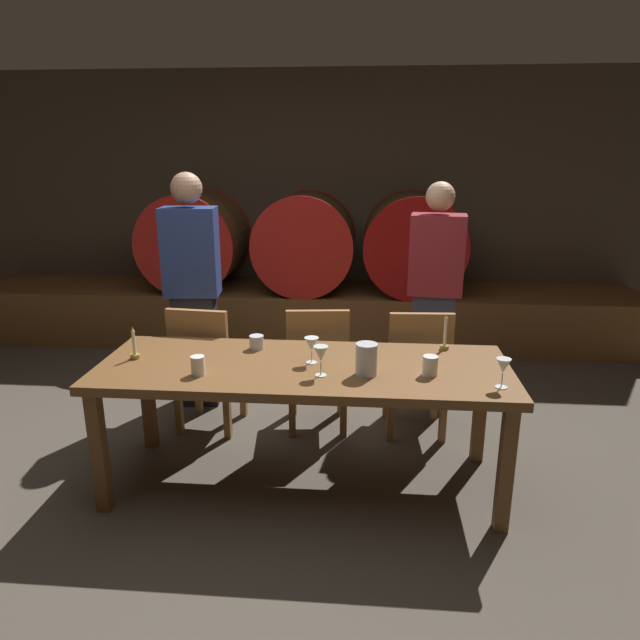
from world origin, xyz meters
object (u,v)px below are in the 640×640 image
object	(u,v)px
guest_left	(193,290)
wine_glass_right	(503,367)
wine_glass_center	(321,355)
wine_barrel_left	(196,240)
pitcher	(366,359)
wine_barrel_right	(413,243)
wine_glass_left	(312,345)
cup_right	(430,366)
chair_left	(206,362)
candle_left	(135,350)
dining_table	(304,377)
cup_left	(198,366)
chair_right	(417,366)
guest_right	(435,295)
wine_barrel_center	(306,242)
chair_center	(317,363)
candle_right	(445,339)
cup_center	(257,342)

from	to	relation	value
guest_left	wine_glass_right	bearing A→B (deg)	140.89
guest_left	wine_glass_center	size ratio (longest dim) A/B	10.58
wine_barrel_left	pitcher	xyz separation A→B (m)	(1.69, -2.70, -0.18)
wine_barrel_right	wine_glass_right	size ratio (longest dim) A/B	6.22
wine_glass_left	cup_right	size ratio (longest dim) A/B	1.40
wine_barrel_left	chair_left	bearing A→B (deg)	-72.58
candle_left	wine_barrel_right	bearing A→B (deg)	56.43
dining_table	wine_glass_left	bearing A→B (deg)	33.74
cup_left	chair_right	bearing A→B (deg)	34.72
guest_right	wine_glass_center	bearing A→B (deg)	69.09
candle_left	wine_glass_center	size ratio (longest dim) A/B	1.16
chair_left	chair_right	world-z (taller)	same
wine_barrel_center	wine_barrel_right	bearing A→B (deg)	0.00
chair_center	cup_right	distance (m)	1.03
wine_barrel_right	cup_right	bearing A→B (deg)	-91.97
wine_barrel_left	chair_left	world-z (taller)	wine_barrel_left
wine_barrel_left	guest_right	size ratio (longest dim) A/B	0.57
chair_center	pitcher	xyz separation A→B (m)	(0.32, -0.77, 0.32)
wine_glass_left	chair_center	bearing A→B (deg)	92.11
wine_barrel_center	wine_glass_center	xyz separation A→B (m)	(0.37, -2.73, -0.14)
candle_right	wine_barrel_left	bearing A→B (deg)	133.24
wine_glass_left	guest_right	bearing A→B (deg)	55.78
dining_table	pitcher	distance (m)	0.39
chair_center	wine_glass_right	xyz separation A→B (m)	(0.98, -0.88, 0.35)
pitcher	dining_table	bearing A→B (deg)	161.07
wine_barrel_center	candle_left	world-z (taller)	wine_barrel_center
chair_right	wine_barrel_right	bearing A→B (deg)	-95.66
wine_barrel_center	candle_left	distance (m)	2.67
wine_barrel_left	wine_barrel_center	world-z (taller)	same
chair_center	cup_left	xyz separation A→B (m)	(-0.55, -0.84, 0.29)
wine_barrel_right	cup_right	size ratio (longest dim) A/B	9.03
wine_barrel_right	pitcher	distance (m)	2.74
guest_right	pitcher	distance (m)	1.38
dining_table	wine_glass_right	distance (m)	1.04
wine_barrel_right	cup_left	size ratio (longest dim) A/B	9.31
wine_glass_left	cup_right	distance (m)	0.64
chair_left	chair_center	bearing A→B (deg)	-170.16
guest_left	chair_right	bearing A→B (deg)	160.50
guest_right	cup_left	bearing A→B (deg)	52.80
wine_barrel_left	pitcher	distance (m)	3.19
cup_center	dining_table	bearing A→B (deg)	-37.55
wine_barrel_center	candle_left	bearing A→B (deg)	-104.92
guest_left	cup_left	world-z (taller)	guest_left
wine_glass_right	wine_glass_center	bearing A→B (deg)	174.95
wine_barrel_right	guest_left	xyz separation A→B (m)	(-1.67, -1.55, -0.11)
chair_left	guest_left	xyz separation A→B (m)	(-0.19, 0.43, 0.39)
wine_barrel_center	chair_right	bearing A→B (deg)	-64.31
candle_right	cup_left	size ratio (longest dim) A/B	2.16
cup_center	guest_left	bearing A→B (deg)	127.53
candle_right	cup_left	distance (m)	1.41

